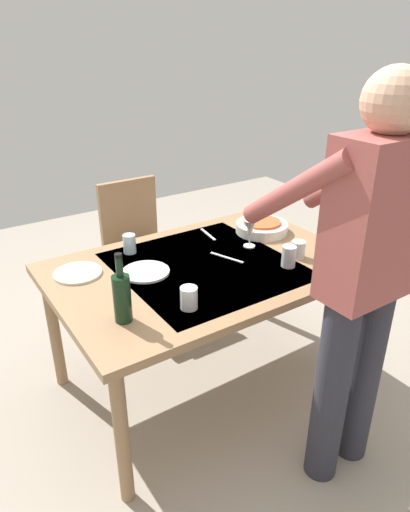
{
  "coord_description": "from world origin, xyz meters",
  "views": [
    {
      "loc": [
        1.14,
        1.72,
        1.77
      ],
      "look_at": [
        0.0,
        0.0,
        0.78
      ],
      "focal_mm": 32.47,
      "sensor_mm": 36.0,
      "label": 1
    }
  ],
  "objects_px": {
    "water_cup_far_left": "(129,244)",
    "dinner_plate_far": "(146,272)",
    "water_cup_near_left": "(189,298)",
    "water_cup_near_right": "(298,249)",
    "dinner_plate_near": "(78,273)",
    "serving_bowl_pasta": "(262,227)",
    "wine_glass_left": "(345,241)",
    "dining_table": "(205,277)",
    "person_server": "(362,272)",
    "wine_glass_right": "(250,229)",
    "wine_bottle": "(122,297)",
    "chair_near": "(136,241)",
    "water_cup_far_right": "(289,256)"
  },
  "relations": [
    {
      "from": "water_cup_far_left",
      "to": "dinner_plate_far",
      "type": "xyz_separation_m",
      "value": [
        0.04,
        0.25,
        -0.04
      ]
    },
    {
      "from": "water_cup_near_left",
      "to": "water_cup_near_right",
      "type": "distance_m",
      "value": 0.73
    },
    {
      "from": "water_cup_near_left",
      "to": "dinner_plate_near",
      "type": "bearing_deg",
      "value": -62.74
    },
    {
      "from": "serving_bowl_pasta",
      "to": "dinner_plate_near",
      "type": "bearing_deg",
      "value": -4.39
    },
    {
      "from": "wine_glass_left",
      "to": "dinner_plate_far",
      "type": "bearing_deg",
      "value": -25.56
    },
    {
      "from": "dining_table",
      "to": "dinner_plate_far",
      "type": "distance_m",
      "value": 0.31
    },
    {
      "from": "person_server",
      "to": "dinner_plate_near",
      "type": "xyz_separation_m",
      "value": [
        0.76,
        -1.02,
        -0.23
      ]
    },
    {
      "from": "wine_glass_right",
      "to": "dinner_plate_far",
      "type": "distance_m",
      "value": 0.62
    },
    {
      "from": "serving_bowl_pasta",
      "to": "wine_bottle",
      "type": "bearing_deg",
      "value": 21.03
    },
    {
      "from": "wine_glass_left",
      "to": "water_cup_far_left",
      "type": "bearing_deg",
      "value": -38.3
    },
    {
      "from": "chair_near",
      "to": "serving_bowl_pasta",
      "type": "relative_size",
      "value": 3.03
    },
    {
      "from": "water_cup_near_right",
      "to": "water_cup_far_right",
      "type": "distance_m",
      "value": 0.12
    },
    {
      "from": "dinner_plate_near",
      "to": "wine_glass_right",
      "type": "bearing_deg",
      "value": 167.13
    },
    {
      "from": "dinner_plate_far",
      "to": "water_cup_far_left",
      "type": "bearing_deg",
      "value": -98.04
    },
    {
      "from": "water_cup_near_left",
      "to": "water_cup_far_right",
      "type": "relative_size",
      "value": 0.91
    },
    {
      "from": "dinner_plate_near",
      "to": "dining_table",
      "type": "bearing_deg",
      "value": 155.46
    },
    {
      "from": "chair_near",
      "to": "water_cup_far_right",
      "type": "height_order",
      "value": "chair_near"
    },
    {
      "from": "wine_bottle",
      "to": "dinner_plate_far",
      "type": "xyz_separation_m",
      "value": [
        -0.26,
        -0.32,
        -0.1
      ]
    },
    {
      "from": "wine_bottle",
      "to": "wine_glass_left",
      "type": "distance_m",
      "value": 1.16
    },
    {
      "from": "water_cup_far_right",
      "to": "dining_table",
      "type": "bearing_deg",
      "value": -35.09
    },
    {
      "from": "wine_glass_right",
      "to": "dinner_plate_near",
      "type": "xyz_separation_m",
      "value": [
        0.89,
        -0.2,
        -0.1
      ]
    },
    {
      "from": "dinner_plate_near",
      "to": "water_cup_far_right",
      "type": "bearing_deg",
      "value": 151.24
    },
    {
      "from": "water_cup_far_left",
      "to": "dinner_plate_far",
      "type": "height_order",
      "value": "water_cup_far_left"
    },
    {
      "from": "water_cup_far_left",
      "to": "person_server",
      "type": "bearing_deg",
      "value": 112.16
    },
    {
      "from": "dining_table",
      "to": "chair_near",
      "type": "xyz_separation_m",
      "value": [
        -0.04,
        -0.88,
        -0.13
      ]
    },
    {
      "from": "wine_bottle",
      "to": "water_cup_near_left",
      "type": "height_order",
      "value": "wine_bottle"
    },
    {
      "from": "wine_glass_right",
      "to": "water_cup_near_right",
      "type": "bearing_deg",
      "value": 116.93
    },
    {
      "from": "wine_bottle",
      "to": "water_cup_far_right",
      "type": "relative_size",
      "value": 2.77
    },
    {
      "from": "chair_near",
      "to": "water_cup_near_left",
      "type": "relative_size",
      "value": 9.37
    },
    {
      "from": "person_server",
      "to": "wine_bottle",
      "type": "distance_m",
      "value": 0.92
    },
    {
      "from": "water_cup_far_right",
      "to": "water_cup_far_left",
      "type": "bearing_deg",
      "value": -44.55
    },
    {
      "from": "wine_glass_left",
      "to": "wine_glass_right",
      "type": "distance_m",
      "value": 0.49
    },
    {
      "from": "wine_bottle",
      "to": "dinner_plate_far",
      "type": "distance_m",
      "value": 0.42
    },
    {
      "from": "person_server",
      "to": "wine_glass_right",
      "type": "height_order",
      "value": "person_server"
    },
    {
      "from": "wine_glass_right",
      "to": "dinner_plate_far",
      "type": "bearing_deg",
      "value": -3.18
    },
    {
      "from": "dinner_plate_near",
      "to": "serving_bowl_pasta",
      "type": "bearing_deg",
      "value": 175.61
    },
    {
      "from": "water_cup_far_right",
      "to": "wine_glass_left",
      "type": "bearing_deg",
      "value": 159.28
    },
    {
      "from": "water_cup_near_right",
      "to": "water_cup_far_left",
      "type": "xyz_separation_m",
      "value": [
        0.7,
        -0.53,
        0.01
      ]
    },
    {
      "from": "chair_near",
      "to": "water_cup_far_right",
      "type": "distance_m",
      "value": 1.19
    },
    {
      "from": "dining_table",
      "to": "water_cup_far_right",
      "type": "distance_m",
      "value": 0.43
    },
    {
      "from": "water_cup_far_left",
      "to": "water_cup_near_left",
      "type": "bearing_deg",
      "value": 87.45
    },
    {
      "from": "water_cup_near_right",
      "to": "serving_bowl_pasta",
      "type": "distance_m",
      "value": 0.37
    },
    {
      "from": "wine_glass_left",
      "to": "wine_glass_right",
      "type": "xyz_separation_m",
      "value": [
        0.29,
        -0.4,
        0.0
      ]
    },
    {
      "from": "water_cup_far_right",
      "to": "wine_glass_right",
      "type": "bearing_deg",
      "value": -87.33
    },
    {
      "from": "dining_table",
      "to": "dinner_plate_near",
      "type": "height_order",
      "value": "dinner_plate_near"
    },
    {
      "from": "wine_glass_left",
      "to": "dinner_plate_far",
      "type": "relative_size",
      "value": 0.66
    },
    {
      "from": "dining_table",
      "to": "dinner_plate_far",
      "type": "xyz_separation_m",
      "value": [
        0.28,
        -0.09,
        0.08
      ]
    },
    {
      "from": "wine_bottle",
      "to": "water_cup_near_right",
      "type": "relative_size",
      "value": 3.33
    },
    {
      "from": "water_cup_near_left",
      "to": "water_cup_far_right",
      "type": "height_order",
      "value": "water_cup_far_right"
    },
    {
      "from": "person_server",
      "to": "water_cup_near_right",
      "type": "height_order",
      "value": "person_server"
    }
  ]
}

